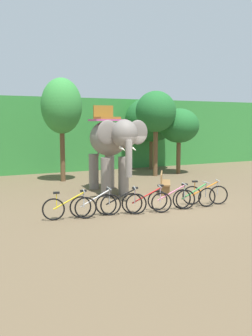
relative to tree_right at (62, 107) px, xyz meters
name	(u,v)px	position (x,y,z in m)	size (l,w,h in m)	color
ground_plane	(158,204)	(1.69, -6.77, -3.82)	(80.00, 80.00, 0.00)	brown
foliage_hedge	(61,134)	(1.69, 6.26, -1.57)	(36.00, 6.00, 4.52)	#338438
tree_right	(62,107)	(0.00, 0.00, 0.00)	(2.07, 2.07, 5.26)	brown
tree_center	(156,112)	(5.25, -0.44, -0.23)	(2.25, 2.25, 4.76)	brown
tree_far_left	(151,119)	(6.52, 2.29, -0.61)	(3.36, 3.36, 4.65)	brown
tree_center_left	(179,126)	(6.96, -0.21, -1.01)	(2.35, 2.35, 3.84)	brown
elephant	(110,142)	(0.97, -3.97, -1.62)	(2.09, 4.19, 3.78)	slate
bike_yellow	(70,208)	(-1.91, -7.42, -3.44)	(1.67, 0.59, 0.92)	black
bike_white	(96,205)	(-1.03, -7.43, -3.44)	(1.70, 0.52, 0.92)	black
bike_black	(121,203)	(-0.20, -7.58, -3.44)	(1.62, 0.72, 0.92)	black
bike_red	(147,202)	(0.66, -7.77, -3.44)	(1.63, 0.71, 0.92)	black
bike_pink	(171,199)	(1.68, -7.72, -3.44)	(1.65, 0.67, 0.92)	black
bike_green	(194,197)	(2.57, -7.83, -3.44)	(1.70, 0.52, 0.92)	black
bike_orange	(205,194)	(3.25, -7.56, -3.44)	(1.59, 0.78, 0.92)	black
wooden_bench	(164,182)	(3.06, -4.98, -3.35)	(1.14, 1.49, 0.89)	brown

